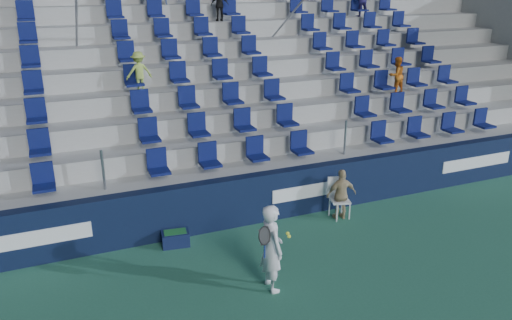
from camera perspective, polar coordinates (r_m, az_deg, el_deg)
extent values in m
plane|color=#2E6C51|center=(9.52, 5.49, -15.31)|extent=(70.00, 70.00, 0.00)
cube|color=#0D1732|center=(11.71, -1.56, -4.64)|extent=(24.00, 0.30, 1.20)
cube|color=white|center=(11.02, -26.62, -8.53)|extent=(3.20, 0.02, 0.34)
cube|color=white|center=(12.14, 5.35, -3.70)|extent=(1.60, 0.02, 0.34)
cube|color=white|center=(15.34, 23.91, -0.24)|extent=(2.40, 0.02, 0.34)
cube|color=#A4A59F|center=(12.21, -2.52, -3.59)|extent=(24.00, 0.85, 1.20)
cube|color=#A4A59F|center=(12.85, -3.83, -1.15)|extent=(24.00, 0.85, 1.70)
cube|color=#A4A59F|center=(13.53, -5.01, 1.05)|extent=(24.00, 0.85, 2.20)
cube|color=#A4A59F|center=(14.23, -6.08, 3.03)|extent=(24.00, 0.85, 2.70)
cube|color=#A4A59F|center=(14.94, -7.05, 4.83)|extent=(24.00, 0.85, 3.20)
cube|color=#A4A59F|center=(15.68, -7.94, 6.46)|extent=(24.00, 0.85, 3.70)
cube|color=#A4A59F|center=(16.43, -8.74, 7.94)|extent=(24.00, 0.85, 4.20)
cube|color=#A4A59F|center=(17.19, -9.49, 9.29)|extent=(24.00, 0.85, 4.70)
cube|color=#A4A59F|center=(17.97, -10.17, 10.52)|extent=(24.00, 0.85, 5.20)
cube|color=#A4A59F|center=(18.55, -10.74, 12.35)|extent=(24.00, 0.50, 6.20)
cube|color=#A4A59F|center=(21.11, 26.08, 10.23)|extent=(0.30, 7.65, 5.20)
cube|color=#0C144B|center=(11.86, -2.59, 0.62)|extent=(16.05, 0.50, 0.70)
cube|color=#0C144B|center=(12.47, -3.96, 3.99)|extent=(16.05, 0.50, 0.70)
cube|color=#0C144B|center=(13.13, -5.21, 7.04)|extent=(16.05, 0.50, 0.70)
cube|color=#0C144B|center=(13.83, -6.34, 9.78)|extent=(16.05, 0.50, 0.70)
cube|color=#0C144B|center=(14.56, -7.38, 12.25)|extent=(16.05, 0.50, 0.70)
cube|color=#0C144B|center=(15.32, -8.34, 14.48)|extent=(16.05, 0.50, 0.70)
cube|color=#0C144B|center=(16.10, -9.22, 16.49)|extent=(16.05, 0.50, 0.70)
cylinder|color=gray|center=(14.00, -19.84, 14.26)|extent=(0.06, 7.68, 4.55)
cylinder|color=gray|center=(15.52, 3.64, 15.83)|extent=(0.06, 7.68, 4.55)
imported|color=#98B448|center=(13.39, -13.23, 9.78)|extent=(0.71, 0.46, 1.04)
imported|color=black|center=(16.43, -4.17, 17.26)|extent=(0.60, 0.28, 0.99)
imported|color=#CD6718|center=(15.72, 15.75, 9.30)|extent=(0.57, 0.46, 1.10)
imported|color=white|center=(9.27, 1.80, -9.99)|extent=(0.42, 0.63, 1.71)
cylinder|color=navy|center=(8.92, 0.98, -10.34)|extent=(0.03, 0.03, 0.28)
torus|color=black|center=(8.77, 0.99, -8.65)|extent=(0.30, 0.17, 0.28)
plane|color=#262626|center=(8.77, 0.99, -8.65)|extent=(0.30, 0.16, 0.29)
sphere|color=yellow|center=(9.07, 3.80, -8.70)|extent=(0.07, 0.07, 0.07)
sphere|color=yellow|center=(9.10, 3.64, -8.37)|extent=(0.07, 0.07, 0.07)
cube|color=white|center=(12.22, 9.57, -4.56)|extent=(0.53, 0.53, 0.04)
cube|color=white|center=(12.28, 9.14, -3.05)|extent=(0.43, 0.15, 0.54)
cylinder|color=white|center=(12.10, 9.22, -6.06)|extent=(0.03, 0.03, 0.44)
cylinder|color=white|center=(12.28, 10.64, -5.75)|extent=(0.03, 0.03, 0.44)
cylinder|color=white|center=(12.37, 8.38, -5.40)|extent=(0.03, 0.03, 0.44)
cylinder|color=white|center=(12.55, 9.78, -5.11)|extent=(0.03, 0.03, 0.44)
imported|color=tan|center=(12.11, 9.74, -3.91)|extent=(0.78, 0.41, 1.26)
cube|color=#10183C|center=(11.14, -9.18, -8.85)|extent=(0.63, 0.46, 0.32)
cube|color=#1E662D|center=(11.10, -9.20, -8.51)|extent=(0.51, 0.34, 0.19)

